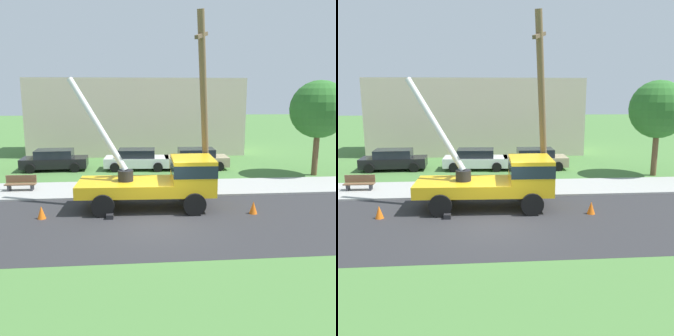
{
  "view_description": "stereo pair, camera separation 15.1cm",
  "coord_description": "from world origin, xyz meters",
  "views": [
    {
      "loc": [
        -0.87,
        -14.54,
        5.32
      ],
      "look_at": [
        0.72,
        3.27,
        1.62
      ],
      "focal_mm": 39.7,
      "sensor_mm": 36.0,
      "label": 1
    },
    {
      "loc": [
        -0.72,
        -14.56,
        5.32
      ],
      "look_at": [
        0.72,
        3.27,
        1.62
      ],
      "focal_mm": 39.7,
      "sensor_mm": 36.0,
      "label": 2
    }
  ],
  "objects": [
    {
      "name": "sidewalk_strip",
      "position": [
        0.0,
        5.38,
        0.05
      ],
      "size": [
        80.0,
        3.45,
        0.1
      ],
      "primitive_type": "cube",
      "color": "#9E9E99",
      "rests_on": "ground"
    },
    {
      "name": "parked_sedan_tan",
      "position": [
        3.37,
        10.73,
        0.71
      ],
      "size": [
        4.42,
        2.05,
        1.42
      ],
      "color": "tan",
      "rests_on": "ground"
    },
    {
      "name": "parked_sedan_white",
      "position": [
        -0.77,
        10.85,
        0.71
      ],
      "size": [
        4.49,
        2.18,
        1.42
      ],
      "color": "silver",
      "rests_on": "ground"
    },
    {
      "name": "roadside_tree_near",
      "position": [
        10.67,
        8.05,
        4.2
      ],
      "size": [
        3.61,
        3.61,
        6.03
      ],
      "color": "brown",
      "rests_on": "ground"
    },
    {
      "name": "utility_truck",
      "position": [
        0.45,
        2.05,
        1.41
      ],
      "size": [
        6.76,
        3.21,
        5.98
      ],
      "color": "gold",
      "rests_on": "ground"
    },
    {
      "name": "lowrise_building_backdrop",
      "position": [
        -0.66,
        18.82,
        3.2
      ],
      "size": [
        18.0,
        6.0,
        6.4
      ],
      "primitive_type": "cube",
      "color": "beige",
      "rests_on": "ground"
    },
    {
      "name": "traffic_cone_behind",
      "position": [
        -4.89,
        0.92,
        0.28
      ],
      "size": [
        0.36,
        0.36,
        0.56
      ],
      "primitive_type": "cone",
      "color": "orange",
      "rests_on": "ground"
    },
    {
      "name": "park_bench",
      "position": [
        -7.04,
        5.45,
        0.46
      ],
      "size": [
        1.6,
        0.45,
        0.9
      ],
      "color": "brown",
      "rests_on": "ground"
    },
    {
      "name": "road_asphalt",
      "position": [
        0.0,
        0.0,
        0.0
      ],
      "size": [
        80.0,
        7.31,
        0.01
      ],
      "primitive_type": "cube",
      "color": "#2B2B2D",
      "rests_on": "ground"
    },
    {
      "name": "leaning_utility_pole",
      "position": [
        2.41,
        3.01,
        4.55
      ],
      "size": [
        1.35,
        2.62,
        8.86
      ],
      "color": "brown",
      "rests_on": "ground"
    },
    {
      "name": "ground_plane",
      "position": [
        0.0,
        12.0,
        0.0
      ],
      "size": [
        120.0,
        120.0,
        0.0
      ],
      "primitive_type": "plane",
      "color": "#477538"
    },
    {
      "name": "traffic_cone_ahead",
      "position": [
        4.3,
        0.78,
        0.28
      ],
      "size": [
        0.36,
        0.36,
        0.56
      ],
      "primitive_type": "cone",
      "color": "orange",
      "rests_on": "ground"
    },
    {
      "name": "parked_sedan_black",
      "position": [
        -6.4,
        11.11,
        0.71
      ],
      "size": [
        4.46,
        2.11,
        1.42
      ],
      "color": "black",
      "rests_on": "ground"
    }
  ]
}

